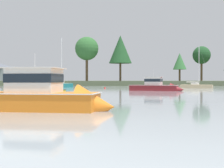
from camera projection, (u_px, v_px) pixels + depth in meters
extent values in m
cube|color=#4C563D|center=(114.00, 83.00, 114.35)|extent=(209.69, 56.25, 1.40)
cube|color=#196B70|center=(60.00, 87.00, 66.25)|extent=(4.26, 9.01, 1.55)
cube|color=#CCB78E|center=(60.00, 83.00, 66.24)|extent=(3.87, 8.44, 0.04)
cube|color=silver|center=(59.00, 82.00, 65.81)|extent=(1.87, 2.21, 0.52)
cylinder|color=silver|center=(61.00, 61.00, 66.85)|extent=(0.17, 0.17, 9.71)
cylinder|color=silver|center=(58.00, 80.00, 65.22)|extent=(0.95, 3.42, 0.14)
cylinder|color=silver|center=(58.00, 80.00, 65.22)|extent=(0.87, 3.08, 0.14)
cylinder|color=#999999|center=(65.00, 61.00, 68.53)|extent=(0.83, 3.41, 9.67)
cube|color=maroon|center=(154.00, 89.00, 47.61)|extent=(7.47, 4.44, 1.35)
cone|color=maroon|center=(177.00, 90.00, 46.31)|extent=(2.54, 2.52, 1.97)
cube|color=silver|center=(154.00, 85.00, 47.61)|extent=(7.64, 4.57, 0.05)
cube|color=silver|center=(154.00, 81.00, 47.60)|extent=(2.84, 2.45, 1.20)
cube|color=#19232D|center=(154.00, 80.00, 47.60)|extent=(2.90, 2.50, 0.43)
cube|color=beige|center=(154.00, 77.00, 47.59)|extent=(3.21, 2.81, 0.06)
cylinder|color=silver|center=(154.00, 73.00, 47.59)|extent=(0.03, 0.03, 1.18)
cube|color=gold|center=(56.00, 91.00, 43.75)|extent=(2.70, 1.71, 0.38)
cube|color=brown|center=(56.00, 90.00, 43.74)|extent=(2.82, 1.83, 0.05)
cube|color=tan|center=(56.00, 90.00, 43.74)|extent=(0.32, 0.99, 0.03)
cube|color=tan|center=(196.00, 88.00, 62.20)|extent=(6.48, 3.88, 1.17)
cube|color=#CCB78E|center=(196.00, 85.00, 62.19)|extent=(6.05, 3.56, 0.04)
cube|color=silver|center=(195.00, 84.00, 62.32)|extent=(1.68, 1.50, 0.38)
cylinder|color=silver|center=(199.00, 66.00, 61.94)|extent=(0.13, 0.13, 7.55)
cylinder|color=silver|center=(192.00, 82.00, 62.49)|extent=(2.38, 1.03, 0.10)
cylinder|color=silver|center=(192.00, 82.00, 62.49)|extent=(2.16, 0.97, 0.14)
cylinder|color=#999999|center=(206.00, 66.00, 61.43)|extent=(2.36, 0.95, 7.51)
cube|color=orange|center=(33.00, 106.00, 16.79)|extent=(7.17, 3.33, 1.47)
cone|color=orange|center=(96.00, 107.00, 16.30)|extent=(2.18, 2.54, 2.35)
cube|color=silver|center=(33.00, 93.00, 16.78)|extent=(7.32, 3.45, 0.05)
cube|color=silver|center=(35.00, 81.00, 16.76)|extent=(2.72, 2.34, 1.27)
cube|color=#19232D|center=(35.00, 78.00, 16.75)|extent=(2.78, 2.39, 0.46)
cube|color=beige|center=(35.00, 68.00, 16.75)|extent=(3.06, 2.70, 0.06)
cylinder|color=silver|center=(35.00, 60.00, 16.74)|extent=(0.03, 0.03, 0.78)
sphere|color=red|center=(105.00, 88.00, 61.07)|extent=(0.36, 0.36, 0.36)
torus|color=#333338|center=(105.00, 87.00, 61.07)|extent=(0.12, 0.12, 0.02)
sphere|color=yellow|center=(1.00, 94.00, 34.97)|extent=(0.35, 0.35, 0.35)
torus|color=#333338|center=(1.00, 92.00, 34.97)|extent=(0.12, 0.12, 0.02)
sphere|color=#1E8C47|center=(5.00, 95.00, 32.30)|extent=(0.35, 0.35, 0.35)
torus|color=#333338|center=(5.00, 93.00, 32.30)|extent=(0.12, 0.12, 0.02)
cylinder|color=brown|center=(180.00, 71.00, 100.70)|extent=(0.61, 0.61, 6.06)
cone|color=#336B38|center=(180.00, 61.00, 100.66)|extent=(4.32, 4.32, 5.28)
cylinder|color=brown|center=(120.00, 66.00, 94.83)|extent=(0.63, 0.63, 8.88)
cone|color=#1E4723|center=(120.00, 49.00, 94.77)|extent=(6.92, 6.92, 8.46)
cylinder|color=brown|center=(201.00, 70.00, 106.98)|extent=(0.72, 0.72, 7.46)
sphere|color=#1E4723|center=(202.00, 55.00, 106.92)|extent=(6.08, 6.08, 6.08)
cylinder|color=brown|center=(87.00, 67.00, 92.72)|extent=(0.76, 0.76, 8.04)
sphere|color=#2D602D|center=(87.00, 49.00, 92.65)|extent=(6.96, 6.96, 6.96)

